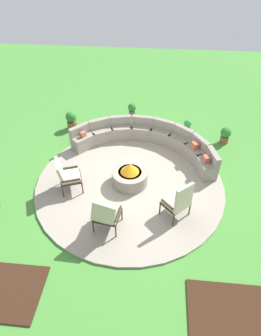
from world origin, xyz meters
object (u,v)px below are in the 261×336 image
at_px(fire_pit, 130,176).
at_px(lounge_chair_back_left, 179,201).
at_px(curved_stone_bench, 148,140).
at_px(potted_plant_2, 132,109).
at_px(potted_plant_0, 188,125).
at_px(potted_plant_3, 72,120).
at_px(lounge_chair_front_left, 67,175).
at_px(lounge_chair_front_right, 106,214).
at_px(potted_plant_1, 225,135).

xyz_separation_m(fire_pit, lounge_chair_back_left, (1.34, -1.15, 0.31)).
relative_size(curved_stone_bench, potted_plant_2, 9.08).
height_order(lounge_chair_back_left, potted_plant_0, lounge_chair_back_left).
bearing_deg(potted_plant_3, fire_pit, -48.88).
bearing_deg(lounge_chair_back_left, lounge_chair_front_left, 122.76).
distance_m(lounge_chair_front_left, potted_plant_0, 4.91).
bearing_deg(curved_stone_bench, fire_pit, -103.75).
distance_m(fire_pit, lounge_chair_front_right, 1.79).
height_order(potted_plant_0, potted_plant_3, potted_plant_3).
distance_m(fire_pit, potted_plant_3, 3.69).
height_order(lounge_chair_front_left, potted_plant_1, lounge_chair_front_left).
height_order(fire_pit, lounge_chair_back_left, lounge_chair_back_left).
bearing_deg(lounge_chair_front_left, potted_plant_2, 141.88).
bearing_deg(lounge_chair_front_left, potted_plant_1, 100.29).
bearing_deg(lounge_chair_front_right, fire_pit, 85.57).
height_order(fire_pit, potted_plant_0, fire_pit).
distance_m(fire_pit, potted_plant_1, 3.89).
distance_m(fire_pit, potted_plant_2, 3.96).
distance_m(fire_pit, lounge_chair_front_left, 1.78).
distance_m(curved_stone_bench, potted_plant_2, 2.31).
xyz_separation_m(lounge_chair_back_left, potted_plant_3, (-3.76, 3.93, -0.28)).
distance_m(lounge_chair_back_left, potted_plant_0, 4.18).
bearing_deg(lounge_chair_front_left, potted_plant_0, 113.73).
height_order(fire_pit, curved_stone_bench, curved_stone_bench).
bearing_deg(potted_plant_2, fire_pit, -85.61).
xyz_separation_m(lounge_chair_front_right, potted_plant_1, (3.46, 4.12, -0.29)).
bearing_deg(potted_plant_2, curved_stone_bench, -71.53).
bearing_deg(lounge_chair_back_left, potted_plant_0, 39.62).
bearing_deg(potted_plant_0, curved_stone_bench, -138.37).
xyz_separation_m(fire_pit, potted_plant_0, (1.82, 2.99, -0.07)).
bearing_deg(fire_pit, lounge_chair_back_left, -40.60).
height_order(potted_plant_1, potted_plant_2, potted_plant_1).
bearing_deg(potted_plant_3, potted_plant_1, -3.92).
relative_size(curved_stone_bench, lounge_chair_front_left, 4.51).
height_order(fire_pit, lounge_chair_front_right, lounge_chair_front_right).
bearing_deg(potted_plant_3, lounge_chair_front_right, -65.75).
height_order(curved_stone_bench, lounge_chair_back_left, lounge_chair_back_left).
relative_size(fire_pit, curved_stone_bench, 0.22).
bearing_deg(potted_plant_3, potted_plant_2, 28.83).
relative_size(fire_pit, lounge_chair_front_right, 0.92).
relative_size(potted_plant_1, potted_plant_3, 0.87).
distance_m(potted_plant_0, potted_plant_2, 2.33).
bearing_deg(fire_pit, curved_stone_bench, 76.25).
relative_size(potted_plant_2, potted_plant_3, 0.75).
bearing_deg(potted_plant_0, potted_plant_2, 155.56).
distance_m(lounge_chair_back_left, potted_plant_2, 5.37).
relative_size(curved_stone_bench, lounge_chair_front_right, 4.17).
bearing_deg(lounge_chair_back_left, fire_pit, 95.61).
height_order(potted_plant_0, potted_plant_2, potted_plant_2).
bearing_deg(potted_plant_2, lounge_chair_back_left, -72.15).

